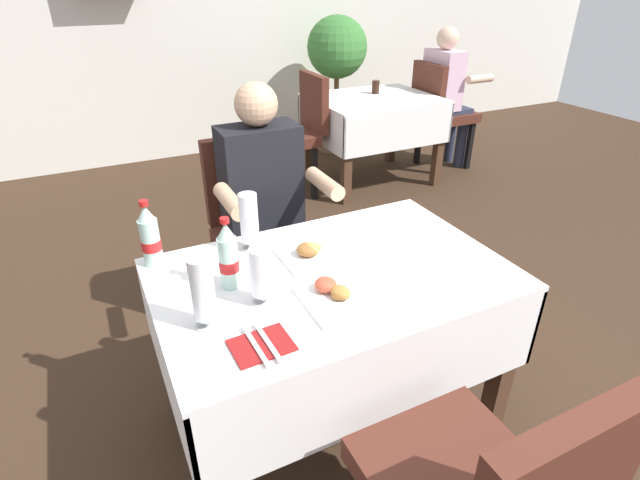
{
  "coord_description": "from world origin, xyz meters",
  "views": [
    {
      "loc": [
        -0.81,
        -1.15,
        1.66
      ],
      "look_at": [
        -0.13,
        0.23,
        0.82
      ],
      "focal_mm": 27.43,
      "sensor_mm": 36.0,
      "label": 1
    }
  ],
  "objects": [
    {
      "name": "ground_plane",
      "position": [
        0.0,
        0.0,
        0.0
      ],
      "size": [
        11.0,
        11.0,
        0.0
      ],
      "primitive_type": "plane",
      "color": "#382619"
    },
    {
      "name": "back_wall",
      "position": [
        0.0,
        3.88,
        1.4
      ],
      "size": [
        11.0,
        0.12,
        2.8
      ],
      "primitive_type": "cube",
      "color": "silver",
      "rests_on": "ground"
    },
    {
      "name": "main_dining_table",
      "position": [
        -0.13,
        0.13,
        0.57
      ],
      "size": [
        1.23,
        0.8,
        0.74
      ],
      "color": "white",
      "rests_on": "ground"
    },
    {
      "name": "chair_far_diner_seat",
      "position": [
        -0.13,
        0.92,
        0.55
      ],
      "size": [
        0.44,
        0.5,
        0.97
      ],
      "color": "#4C2319",
      "rests_on": "ground"
    },
    {
      "name": "seated_diner_far",
      "position": [
        -0.12,
        0.81,
        0.71
      ],
      "size": [
        0.5,
        0.46,
        1.26
      ],
      "color": "#282D42",
      "rests_on": "ground"
    },
    {
      "name": "plate_near_camera",
      "position": [
        -0.19,
        -0.02,
        0.75
      ],
      "size": [
        0.24,
        0.24,
        0.06
      ],
      "color": "white",
      "rests_on": "main_dining_table"
    },
    {
      "name": "plate_far_diner",
      "position": [
        -0.15,
        0.27,
        0.76
      ],
      "size": [
        0.25,
        0.25,
        0.06
      ],
      "color": "white",
      "rests_on": "main_dining_table"
    },
    {
      "name": "beer_glass_left",
      "position": [
        -0.33,
        0.41,
        0.85
      ],
      "size": [
        0.07,
        0.07,
        0.23
      ],
      "color": "white",
      "rests_on": "main_dining_table"
    },
    {
      "name": "beer_glass_middle",
      "position": [
        -0.41,
        0.07,
        0.84
      ],
      "size": [
        0.07,
        0.07,
        0.2
      ],
      "color": "white",
      "rests_on": "main_dining_table"
    },
    {
      "name": "beer_glass_right",
      "position": [
        -0.6,
        0.03,
        0.86
      ],
      "size": [
        0.07,
        0.07,
        0.24
      ],
      "color": "white",
      "rests_on": "main_dining_table"
    },
    {
      "name": "cola_bottle_primary",
      "position": [
        -0.68,
        0.46,
        0.85
      ],
      "size": [
        0.07,
        0.07,
        0.25
      ],
      "color": "silver",
      "rests_on": "main_dining_table"
    },
    {
      "name": "cola_bottle_secondary",
      "position": [
        -0.48,
        0.21,
        0.85
      ],
      "size": [
        0.07,
        0.07,
        0.25
      ],
      "color": "silver",
      "rests_on": "main_dining_table"
    },
    {
      "name": "napkin_cutlery_set",
      "position": [
        -0.49,
        -0.13,
        0.74
      ],
      "size": [
        0.18,
        0.19,
        0.01
      ],
      "color": "maroon",
      "rests_on": "main_dining_table"
    },
    {
      "name": "background_dining_table",
      "position": [
        1.44,
        2.4,
        0.56
      ],
      "size": [
        1.02,
        0.84,
        0.74
      ],
      "color": "white",
      "rests_on": "ground"
    },
    {
      "name": "background_chair_left",
      "position": [
        0.72,
        2.4,
        0.55
      ],
      "size": [
        0.5,
        0.44,
        0.97
      ],
      "color": "#4C2319",
      "rests_on": "ground"
    },
    {
      "name": "background_chair_right",
      "position": [
        2.16,
        2.4,
        0.55
      ],
      "size": [
        0.5,
        0.44,
        0.97
      ],
      "color": "#4C2319",
      "rests_on": "ground"
    },
    {
      "name": "background_patron",
      "position": [
        2.21,
        2.4,
        0.71
      ],
      "size": [
        0.46,
        0.5,
        1.26
      ],
      "color": "#282D42",
      "rests_on": "ground"
    },
    {
      "name": "background_table_tumbler",
      "position": [
        1.53,
        2.51,
        0.79
      ],
      "size": [
        0.06,
        0.06,
        0.11
      ],
      "primitive_type": "cylinder",
      "color": "black",
      "rests_on": "background_dining_table"
    },
    {
      "name": "potted_plant_corner",
      "position": [
        1.57,
        3.32,
        0.84
      ],
      "size": [
        0.59,
        0.59,
        1.31
      ],
      "color": "brown",
      "rests_on": "ground"
    }
  ]
}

